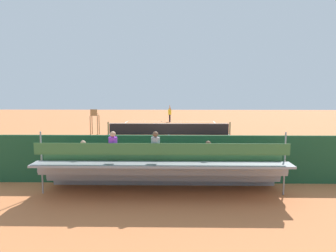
# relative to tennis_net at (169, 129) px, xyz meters

# --- Properties ---
(ground_plane) EXTENTS (60.00, 60.00, 0.00)m
(ground_plane) POSITION_rel_tennis_net_xyz_m (0.00, 0.00, -0.50)
(ground_plane) COLOR #D17542
(court_line_markings) EXTENTS (10.10, 22.20, 0.01)m
(court_line_markings) POSITION_rel_tennis_net_xyz_m (0.00, -0.04, -0.50)
(court_line_markings) COLOR white
(court_line_markings) RESTS_ON ground
(tennis_net) EXTENTS (10.30, 0.10, 1.07)m
(tennis_net) POSITION_rel_tennis_net_xyz_m (0.00, 0.00, 0.00)
(tennis_net) COLOR black
(tennis_net) RESTS_ON ground
(backdrop_wall) EXTENTS (18.00, 0.16, 2.00)m
(backdrop_wall) POSITION_rel_tennis_net_xyz_m (0.00, 14.00, 0.50)
(backdrop_wall) COLOR #1E4C2D
(backdrop_wall) RESTS_ON ground
(bleacher_stand) EXTENTS (9.06, 2.40, 2.48)m
(bleacher_stand) POSITION_rel_tennis_net_xyz_m (-0.06, 15.35, 0.43)
(bleacher_stand) COLOR gray
(bleacher_stand) RESTS_ON ground
(umpire_chair) EXTENTS (0.67, 0.67, 2.14)m
(umpire_chair) POSITION_rel_tennis_net_xyz_m (6.20, 0.17, 0.81)
(umpire_chair) COLOR olive
(umpire_chair) RESTS_ON ground
(courtside_bench) EXTENTS (1.80, 0.40, 0.93)m
(courtside_bench) POSITION_rel_tennis_net_xyz_m (-2.96, 13.27, 0.06)
(courtside_bench) COLOR #9E754C
(courtside_bench) RESTS_ON ground
(equipment_bag) EXTENTS (0.90, 0.36, 0.36)m
(equipment_bag) POSITION_rel_tennis_net_xyz_m (-1.41, 13.40, -0.32)
(equipment_bag) COLOR #B22D2D
(equipment_bag) RESTS_ON ground
(tennis_player) EXTENTS (0.43, 0.55, 1.93)m
(tennis_player) POSITION_rel_tennis_net_xyz_m (0.06, -9.92, 0.51)
(tennis_player) COLOR black
(tennis_player) RESTS_ON ground
(tennis_racket) EXTENTS (0.53, 0.50, 0.03)m
(tennis_racket) POSITION_rel_tennis_net_xyz_m (0.80, -10.09, -0.49)
(tennis_racket) COLOR black
(tennis_racket) RESTS_ON ground
(tennis_ball_near) EXTENTS (0.07, 0.07, 0.07)m
(tennis_ball_near) POSITION_rel_tennis_net_xyz_m (-1.55, -9.20, -0.47)
(tennis_ball_near) COLOR #CCDB33
(tennis_ball_near) RESTS_ON ground
(tennis_ball_far) EXTENTS (0.07, 0.07, 0.07)m
(tennis_ball_far) POSITION_rel_tennis_net_xyz_m (1.98, -7.61, -0.47)
(tennis_ball_far) COLOR #CCDB33
(tennis_ball_far) RESTS_ON ground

